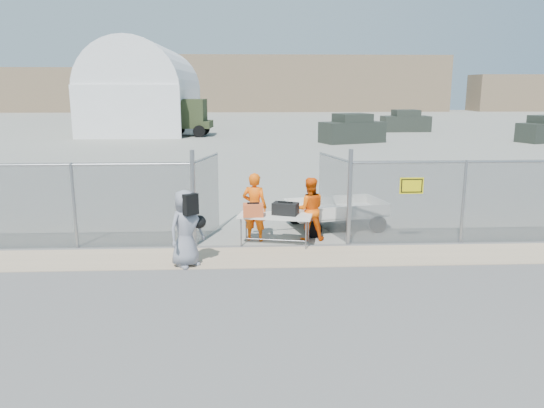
{
  "coord_description": "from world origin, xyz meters",
  "views": [
    {
      "loc": [
        -0.62,
        -11.24,
        4.04
      ],
      "look_at": [
        0.0,
        2.0,
        1.1
      ],
      "focal_mm": 35.0,
      "sensor_mm": 36.0,
      "label": 1
    }
  ],
  "objects_px": {
    "folding_table": "(275,230)",
    "visitor": "(186,228)",
    "utility_trailer": "(336,214)",
    "security_worker_left": "(255,207)",
    "security_worker_right": "(309,209)"
  },
  "relations": [
    {
      "from": "visitor",
      "to": "folding_table",
      "type": "bearing_deg",
      "value": -4.87
    },
    {
      "from": "folding_table",
      "to": "visitor",
      "type": "relative_size",
      "value": 1.06
    },
    {
      "from": "security_worker_right",
      "to": "visitor",
      "type": "distance_m",
      "value": 3.64
    },
    {
      "from": "security_worker_right",
      "to": "visitor",
      "type": "xyz_separation_m",
      "value": [
        -3.05,
        -1.98,
        0.04
      ]
    },
    {
      "from": "visitor",
      "to": "utility_trailer",
      "type": "bearing_deg",
      "value": -3.28
    },
    {
      "from": "folding_table",
      "to": "utility_trailer",
      "type": "bearing_deg",
      "value": 52.12
    },
    {
      "from": "security_worker_right",
      "to": "visitor",
      "type": "relative_size",
      "value": 0.96
    },
    {
      "from": "security_worker_left",
      "to": "security_worker_right",
      "type": "relative_size",
      "value": 1.08
    },
    {
      "from": "security_worker_left",
      "to": "utility_trailer",
      "type": "relative_size",
      "value": 0.52
    },
    {
      "from": "folding_table",
      "to": "security_worker_right",
      "type": "distance_m",
      "value": 1.12
    },
    {
      "from": "security_worker_left",
      "to": "visitor",
      "type": "relative_size",
      "value": 1.03
    },
    {
      "from": "folding_table",
      "to": "visitor",
      "type": "height_order",
      "value": "visitor"
    },
    {
      "from": "folding_table",
      "to": "utility_trailer",
      "type": "xyz_separation_m",
      "value": [
        1.84,
        1.55,
        0.03
      ]
    },
    {
      "from": "visitor",
      "to": "utility_trailer",
      "type": "relative_size",
      "value": 0.5
    },
    {
      "from": "utility_trailer",
      "to": "folding_table",
      "type": "bearing_deg",
      "value": -153.18
    }
  ]
}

